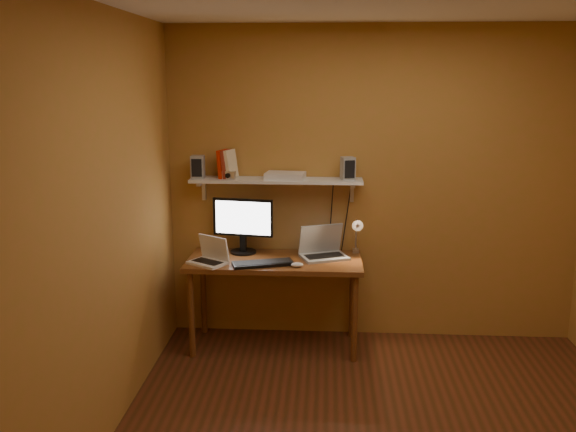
# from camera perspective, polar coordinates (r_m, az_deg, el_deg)

# --- Properties ---
(room) EXTENTS (3.44, 3.24, 2.64)m
(room) POSITION_cam_1_polar(r_m,az_deg,el_deg) (3.54, 9.81, -1.76)
(room) COLOR #5B2817
(room) RESTS_ON ground
(desk) EXTENTS (1.40, 0.60, 0.75)m
(desk) POSITION_cam_1_polar(r_m,az_deg,el_deg) (4.94, -1.25, -5.02)
(desk) COLOR brown
(desk) RESTS_ON ground
(wall_shelf) EXTENTS (1.40, 0.25, 0.21)m
(wall_shelf) POSITION_cam_1_polar(r_m,az_deg,el_deg) (4.96, -1.10, 3.33)
(wall_shelf) COLOR silver
(wall_shelf) RESTS_ON room
(monitor) EXTENTS (0.50, 0.25, 0.46)m
(monitor) POSITION_cam_1_polar(r_m,az_deg,el_deg) (5.04, -4.25, -0.63)
(monitor) COLOR black
(monitor) RESTS_ON desk
(laptop) EXTENTS (0.43, 0.37, 0.27)m
(laptop) POSITION_cam_1_polar(r_m,az_deg,el_deg) (4.97, 3.26, -3.06)
(laptop) COLOR #979BA0
(laptop) RESTS_ON desk
(netbook) EXTENTS (0.35, 0.32, 0.21)m
(netbook) POSITION_cam_1_polar(r_m,az_deg,el_deg) (4.84, -7.27, -3.72)
(netbook) COLOR white
(netbook) RESTS_ON desk
(keyboard) EXTENTS (0.50, 0.29, 0.03)m
(keyboard) POSITION_cam_1_polar(r_m,az_deg,el_deg) (4.76, -2.36, -4.47)
(keyboard) COLOR black
(keyboard) RESTS_ON desk
(mouse) EXTENTS (0.10, 0.07, 0.03)m
(mouse) POSITION_cam_1_polar(r_m,az_deg,el_deg) (4.71, 0.86, -4.58)
(mouse) COLOR white
(mouse) RESTS_ON desk
(desk_lamp) EXTENTS (0.09, 0.23, 0.38)m
(desk_lamp) POSITION_cam_1_polar(r_m,az_deg,el_deg) (4.97, 6.47, -1.46)
(desk_lamp) COLOR silver
(desk_lamp) RESTS_ON desk
(speaker_left) EXTENTS (0.11, 0.11, 0.19)m
(speaker_left) POSITION_cam_1_polar(r_m,az_deg,el_deg) (5.02, -8.44, 4.56)
(speaker_left) COLOR #979BA0
(speaker_left) RESTS_ON wall_shelf
(speaker_right) EXTENTS (0.12, 0.12, 0.18)m
(speaker_right) POSITION_cam_1_polar(r_m,az_deg,el_deg) (4.92, 5.62, 4.46)
(speaker_right) COLOR #979BA0
(speaker_right) RESTS_ON wall_shelf
(books) EXTENTS (0.16, 0.17, 0.23)m
(books) POSITION_cam_1_polar(r_m,az_deg,el_deg) (5.01, -5.71, 4.88)
(books) COLOR #C21C01
(books) RESTS_ON wall_shelf
(shelf_camera) EXTENTS (0.12, 0.07, 0.07)m
(shelf_camera) POSITION_cam_1_polar(r_m,az_deg,el_deg) (4.95, -5.56, 3.82)
(shelf_camera) COLOR silver
(shelf_camera) RESTS_ON wall_shelf
(router) EXTENTS (0.34, 0.24, 0.05)m
(router) POSITION_cam_1_polar(r_m,az_deg,el_deg) (4.95, -0.26, 3.80)
(router) COLOR white
(router) RESTS_ON wall_shelf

